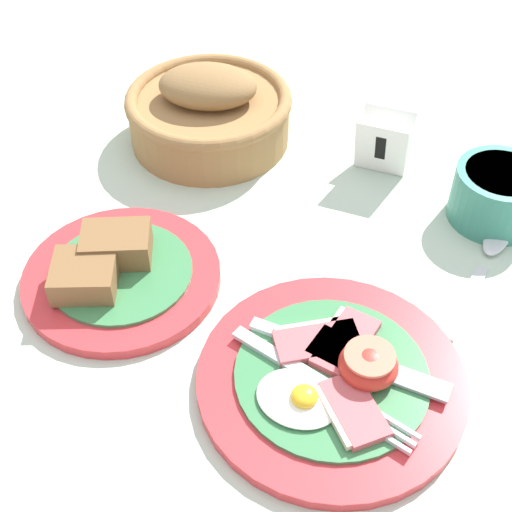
{
  "coord_description": "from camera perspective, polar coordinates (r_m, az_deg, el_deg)",
  "views": [
    {
      "loc": [
        0.19,
        -0.36,
        0.52
      ],
      "look_at": [
        -0.01,
        0.11,
        0.02
      ],
      "focal_mm": 50.0,
      "sensor_mm": 36.0,
      "label": 1
    }
  ],
  "objects": [
    {
      "name": "sugar_cup",
      "position": [
        0.81,
        18.75,
        4.75
      ],
      "size": [
        0.1,
        0.1,
        0.06
      ],
      "color": "#337F6B",
      "rests_on": "ground_plane"
    },
    {
      "name": "bread_basket",
      "position": [
        0.88,
        -3.77,
        11.49
      ],
      "size": [
        0.2,
        0.2,
        0.1
      ],
      "color": "olive",
      "rests_on": "ground_plane"
    },
    {
      "name": "bread_plate",
      "position": [
        0.72,
        -11.1,
        -1.25
      ],
      "size": [
        0.2,
        0.2,
        0.05
      ],
      "color": "red",
      "rests_on": "ground_plane"
    },
    {
      "name": "ground_plane",
      "position": [
        0.66,
        -2.95,
        -7.51
      ],
      "size": [
        3.0,
        3.0,
        0.0
      ],
      "primitive_type": "plane",
      "color": "#B7CCB7"
    },
    {
      "name": "teaspoon_by_saucer",
      "position": [
        0.78,
        18.25,
        0.37
      ],
      "size": [
        0.04,
        0.19,
        0.01
      ],
      "rotation": [
        0.0,
        0.0,
        1.46
      ],
      "color": "silver",
      "rests_on": "ground_plane"
    },
    {
      "name": "breakfast_plate",
      "position": [
        0.63,
        6.23,
        -9.58
      ],
      "size": [
        0.24,
        0.24,
        0.04
      ],
      "color": "red",
      "rests_on": "ground_plane"
    },
    {
      "name": "number_card",
      "position": [
        0.84,
        10.13,
        8.82
      ],
      "size": [
        0.06,
        0.05,
        0.07
      ],
      "rotation": [
        0.0,
        0.0,
        0.04
      ],
      "color": "white",
      "rests_on": "ground_plane"
    }
  ]
}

